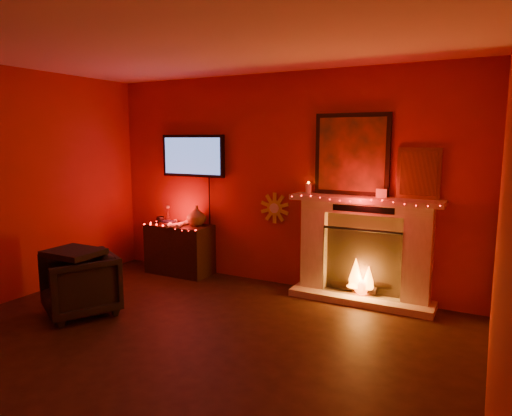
% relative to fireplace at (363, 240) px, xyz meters
% --- Properties ---
extents(room, '(5.00, 5.00, 5.00)m').
position_rel_fireplace_xyz_m(room, '(-1.14, -2.39, 0.63)').
color(room, black).
rests_on(room, ground).
extents(floor, '(5.00, 5.00, 0.00)m').
position_rel_fireplace_xyz_m(floor, '(-1.14, -2.39, -0.72)').
color(floor, black).
rests_on(floor, ground).
extents(fireplace, '(1.72, 0.40, 2.18)m').
position_rel_fireplace_xyz_m(fireplace, '(0.00, 0.00, 0.00)').
color(fireplace, beige).
rests_on(fireplace, floor).
extents(tv, '(1.00, 0.07, 1.24)m').
position_rel_fireplace_xyz_m(tv, '(-2.44, 0.06, 0.92)').
color(tv, black).
rests_on(tv, room).
extents(sunburst_clock, '(0.40, 0.03, 0.40)m').
position_rel_fireplace_xyz_m(sunburst_clock, '(-1.19, 0.09, 0.28)').
color(sunburst_clock, gold).
rests_on(sunburst_clock, room).
extents(console_table, '(0.91, 0.52, 0.97)m').
position_rel_fireplace_xyz_m(console_table, '(-2.55, -0.12, -0.34)').
color(console_table, black).
rests_on(console_table, floor).
extents(armchair, '(0.97, 0.98, 0.66)m').
position_rel_fireplace_xyz_m(armchair, '(-2.59, -1.87, -0.39)').
color(armchair, black).
rests_on(armchair, floor).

